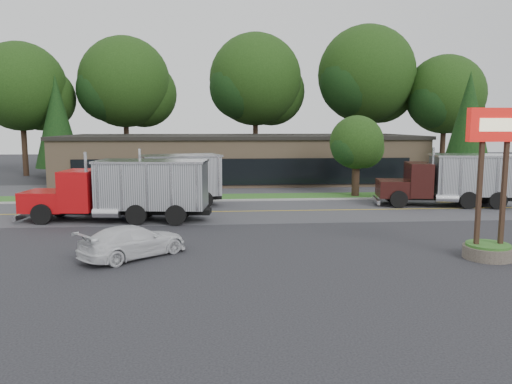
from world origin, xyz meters
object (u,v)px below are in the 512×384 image
bilo_sign (490,208)px  rally_car (134,241)px  dump_truck_maroon (453,179)px  dump_truck_red (127,189)px  dump_truck_blue (163,180)px

bilo_sign → rally_car: 14.27m
dump_truck_maroon → rally_car: size_ratio=1.99×
dump_truck_red → dump_truck_maroon: 20.56m
dump_truck_maroon → dump_truck_red: bearing=19.5°
bilo_sign → dump_truck_maroon: bilo_sign is taller
dump_truck_red → dump_truck_maroon: same height
bilo_sign → dump_truck_maroon: size_ratio=0.67×
dump_truck_blue → dump_truck_red: bearing=53.1°
dump_truck_red → dump_truck_maroon: (20.25, 3.56, -0.01)m
bilo_sign → dump_truck_maroon: 13.34m
dump_truck_red → dump_truck_blue: (1.48, 4.14, -0.01)m
bilo_sign → dump_truck_blue: 19.33m
dump_truck_red → dump_truck_blue: 4.40m
dump_truck_blue → rally_car: bearing=73.1°
dump_truck_maroon → bilo_sign: bearing=79.5°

